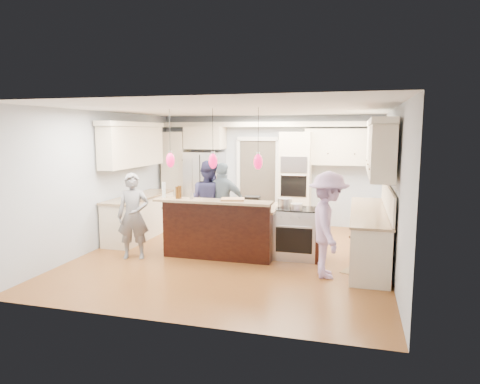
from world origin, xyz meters
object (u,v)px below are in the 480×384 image
object	(u,v)px
island_range	(298,233)
person_far_left	(209,201)
refrigerator	(205,187)
kitchen_island	(224,228)
person_bar_end	(133,216)

from	to	relation	value
island_range	person_far_left	world-z (taller)	person_far_left
refrigerator	kitchen_island	size ratio (longest dim) A/B	0.86
person_bar_end	island_range	bearing A→B (deg)	-1.79
island_range	person_far_left	distance (m)	2.15
kitchen_island	island_range	xyz separation A→B (m)	(1.41, 0.08, -0.03)
person_far_left	kitchen_island	bearing A→B (deg)	144.19
island_range	person_bar_end	distance (m)	3.02
kitchen_island	person_bar_end	size ratio (longest dim) A/B	1.34
island_range	refrigerator	bearing A→B (deg)	137.41
kitchen_island	person_bar_end	xyz separation A→B (m)	(-1.48, -0.75, 0.30)
kitchen_island	person_bar_end	world-z (taller)	person_bar_end
person_bar_end	kitchen_island	bearing A→B (deg)	9.05
refrigerator	person_far_left	distance (m)	1.91
refrigerator	person_bar_end	bearing A→B (deg)	-93.13
refrigerator	island_range	xyz separation A→B (m)	(2.71, -2.49, -0.44)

